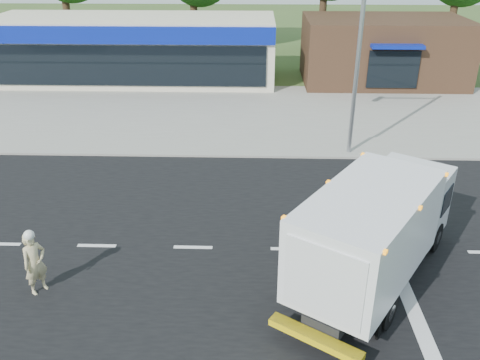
{
  "coord_description": "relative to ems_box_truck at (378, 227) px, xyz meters",
  "views": [
    {
      "loc": [
        -1.15,
        -13.12,
        8.75
      ],
      "look_at": [
        -1.59,
        1.34,
        1.7
      ],
      "focal_mm": 38.0,
      "sensor_mm": 36.0,
      "label": 1
    }
  ],
  "objects": [
    {
      "name": "road_asphalt",
      "position": [
        -2.13,
        1.57,
        -1.8
      ],
      "size": [
        60.0,
        14.0,
        0.02
      ],
      "primitive_type": "cube",
      "color": "black",
      "rests_on": "ground"
    },
    {
      "name": "retail_strip_mall",
      "position": [
        -11.13,
        21.49,
        0.21
      ],
      "size": [
        18.0,
        6.2,
        4.0
      ],
      "color": "beige",
      "rests_on": "ground"
    },
    {
      "name": "traffic_signal_pole",
      "position": [
        0.23,
        9.17,
        3.12
      ],
      "size": [
        3.51,
        0.25,
        8.0
      ],
      "color": "gray",
      "rests_on": "ground"
    },
    {
      "name": "parking_apron",
      "position": [
        -2.13,
        15.57,
        -1.79
      ],
      "size": [
        60.0,
        9.0,
        0.02
      ],
      "primitive_type": "cube",
      "color": "gray",
      "rests_on": "ground"
    },
    {
      "name": "lane_markings",
      "position": [
        -0.78,
        0.21,
        -1.79
      ],
      "size": [
        55.2,
        7.0,
        0.01
      ],
      "color": "silver",
      "rests_on": "road_asphalt"
    },
    {
      "name": "ground",
      "position": [
        -2.13,
        1.57,
        -1.8
      ],
      "size": [
        120.0,
        120.0,
        0.0
      ],
      "primitive_type": "plane",
      "color": "#385123",
      "rests_on": "ground"
    },
    {
      "name": "emergency_worker",
      "position": [
        -9.03,
        -0.64,
        -0.87
      ],
      "size": [
        0.73,
        0.78,
        1.91
      ],
      "rotation": [
        0.0,
        0.0,
        0.95
      ],
      "color": "#C6B584",
      "rests_on": "ground"
    },
    {
      "name": "ems_box_truck",
      "position": [
        0.0,
        0.0,
        0.0
      ],
      "size": [
        5.7,
        7.08,
        3.13
      ],
      "rotation": [
        0.0,
        0.0,
        0.99
      ],
      "color": "black",
      "rests_on": "ground"
    },
    {
      "name": "sidewalk",
      "position": [
        -2.13,
        9.77,
        -1.74
      ],
      "size": [
        60.0,
        2.4,
        0.12
      ],
      "primitive_type": "cube",
      "color": "gray",
      "rests_on": "ground"
    },
    {
      "name": "brown_storefront",
      "position": [
        4.87,
        21.55,
        0.2
      ],
      "size": [
        10.0,
        6.7,
        4.0
      ],
      "color": "#382316",
      "rests_on": "ground"
    }
  ]
}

